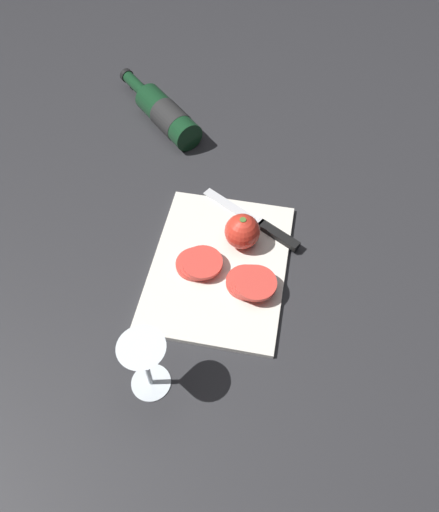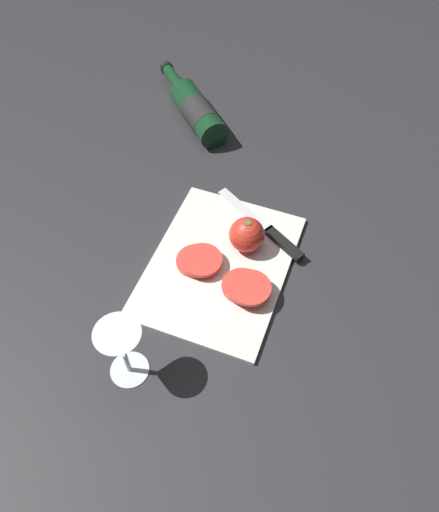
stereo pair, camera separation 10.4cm
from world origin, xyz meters
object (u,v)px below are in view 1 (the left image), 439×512
object	(u,v)px
wine_bottle	(166,114)
tomato_slice_stack_near	(251,283)
wine_glass	(144,359)
whole_tomato	(242,231)
tomato_slice_stack_far	(199,263)
knife	(268,229)

from	to	relation	value
wine_bottle	tomato_slice_stack_near	xyz separation A→B (m)	(0.47, 0.30, -0.01)
tomato_slice_stack_near	wine_glass	bearing A→B (deg)	-32.16
whole_tomato	tomato_slice_stack_far	distance (m)	0.12
wine_bottle	tomato_slice_stack_far	world-z (taller)	wine_bottle
tomato_slice_stack_near	tomato_slice_stack_far	xyz separation A→B (m)	(-0.03, -0.12, -0.00)
knife	wine_glass	bearing A→B (deg)	97.06
whole_tomato	tomato_slice_stack_far	world-z (taller)	whole_tomato
wine_bottle	knife	xyz separation A→B (m)	(0.32, 0.32, -0.02)
wine_glass	tomato_slice_stack_far	size ratio (longest dim) A/B	1.45
whole_tomato	knife	distance (m)	0.08
wine_glass	tomato_slice_stack_far	xyz separation A→B (m)	(-0.27, 0.03, -0.08)
tomato_slice_stack_near	tomato_slice_stack_far	size ratio (longest dim) A/B	1.05
whole_tomato	tomato_slice_stack_far	size ratio (longest dim) A/B	0.76
tomato_slice_stack_far	knife	bearing A→B (deg)	133.71
wine_glass	knife	xyz separation A→B (m)	(-0.39, 0.16, -0.09)
whole_tomato	tomato_slice_stack_near	size ratio (longest dim) A/B	0.73
wine_glass	knife	distance (m)	0.43
tomato_slice_stack_near	whole_tomato	bearing A→B (deg)	-161.34
wine_glass	whole_tomato	xyz separation A→B (m)	(-0.35, 0.11, -0.05)
wine_glass	tomato_slice_stack_near	size ratio (longest dim) A/B	1.39
tomato_slice_stack_near	tomato_slice_stack_far	distance (m)	0.12
wine_glass	knife	size ratio (longest dim) A/B	0.61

